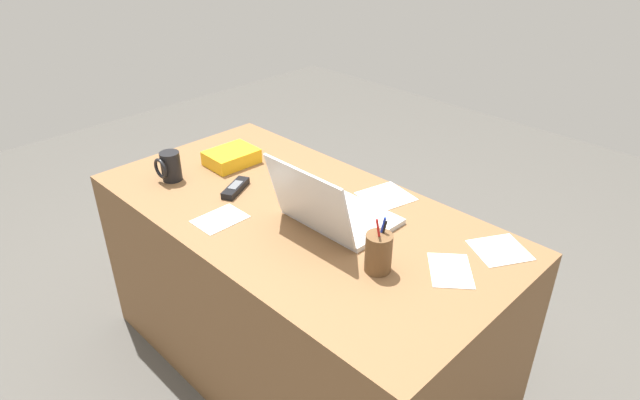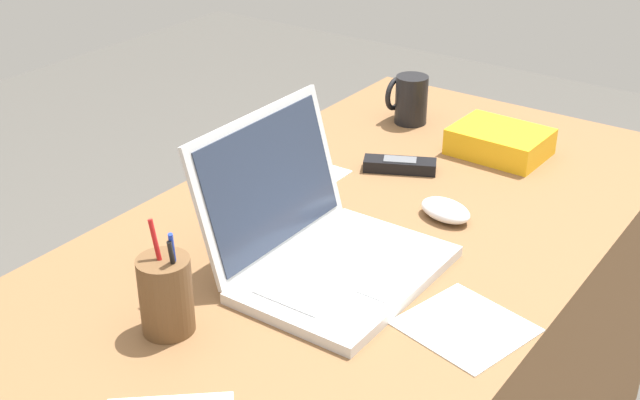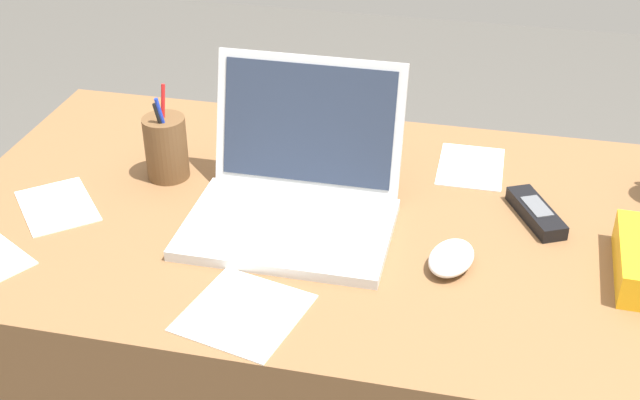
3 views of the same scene
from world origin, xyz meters
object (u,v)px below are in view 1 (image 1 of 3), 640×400
Objects in this scene: computer_mouse at (294,183)px; laptop at (332,211)px; coffee_mug_white at (170,166)px; pen_holder at (378,252)px; snack_bag at (232,157)px; cordless_phone at (236,188)px.

laptop is at bearing 177.67° from computer_mouse.
computer_mouse is at bearing -142.05° from coffee_mug_white.
pen_holder is at bearing -172.60° from coffee_mug_white.
coffee_mug_white is 0.58× the size of snack_bag.
laptop is at bearing -18.09° from pen_holder.
pen_holder is (-0.90, -0.12, 0.00)m from coffee_mug_white.
cordless_phone is at bearing 12.14° from laptop.
pen_holder is (-0.66, -0.00, 0.05)m from cordless_phone.
computer_mouse is (0.27, -0.08, -0.03)m from laptop.
laptop is 0.28m from computer_mouse.
computer_mouse is 0.21m from cordless_phone.
cordless_phone is at bearing 146.29° from snack_bag.
computer_mouse is 0.58× the size of pen_holder.
pen_holder reaches higher than snack_bag.
pen_holder is (-0.26, 0.09, 0.01)m from laptop.
snack_bag is (0.32, 0.04, 0.01)m from computer_mouse.
pen_holder is 0.93× the size of snack_bag.
coffee_mug_white is 0.25m from snack_bag.
laptop reaches higher than cordless_phone.
cordless_phone is (0.13, 0.17, -0.00)m from computer_mouse.
pen_holder reaches higher than computer_mouse.
snack_bag is (0.85, -0.13, -0.03)m from pen_holder.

